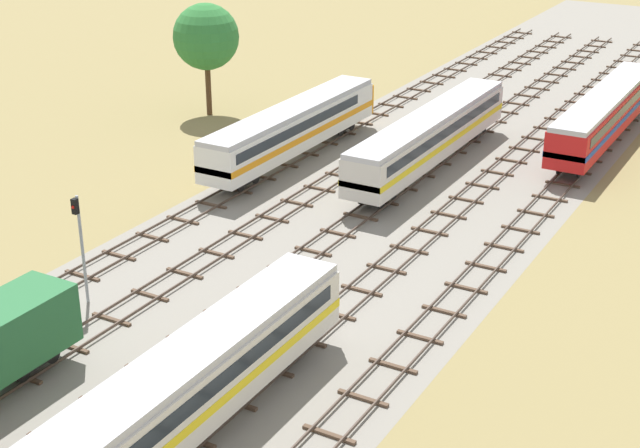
{
  "coord_description": "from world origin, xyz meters",
  "views": [
    {
      "loc": [
        24.66,
        9.97,
        22.78
      ],
      "look_at": [
        0.0,
        53.31,
        1.5
      ],
      "focal_mm": 52.52,
      "sensor_mm": 36.0,
      "label": 1
    }
  ],
  "objects_px": {
    "passenger_coach_centre_mid": "(168,400)",
    "passenger_coach_centre_left_far": "(430,133)",
    "signal_post_nearest": "(80,237)",
    "diesel_railcar_far_left_midfar": "(293,126)",
    "passenger_coach_centre_right_farther": "(605,111)"
  },
  "relations": [
    {
      "from": "passenger_coach_centre_mid",
      "to": "passenger_coach_centre_left_far",
      "type": "distance_m",
      "value": 36.22
    },
    {
      "from": "passenger_coach_centre_mid",
      "to": "diesel_railcar_far_left_midfar",
      "type": "relative_size",
      "value": 1.07
    },
    {
      "from": "diesel_railcar_far_left_midfar",
      "to": "signal_post_nearest",
      "type": "relative_size",
      "value": 3.45
    },
    {
      "from": "signal_post_nearest",
      "to": "passenger_coach_centre_mid",
      "type": "bearing_deg",
      "value": -34.31
    },
    {
      "from": "passenger_coach_centre_mid",
      "to": "passenger_coach_centre_left_far",
      "type": "xyz_separation_m",
      "value": [
        -4.71,
        35.91,
        0.0
      ]
    },
    {
      "from": "passenger_coach_centre_left_far",
      "to": "signal_post_nearest",
      "type": "height_order",
      "value": "signal_post_nearest"
    },
    {
      "from": "passenger_coach_centre_mid",
      "to": "signal_post_nearest",
      "type": "distance_m",
      "value": 14.3
    },
    {
      "from": "passenger_coach_centre_right_farther",
      "to": "passenger_coach_centre_mid",
      "type": "bearing_deg",
      "value": -95.64
    },
    {
      "from": "passenger_coach_centre_right_farther",
      "to": "diesel_railcar_far_left_midfar",
      "type": "bearing_deg",
      "value": -141.11
    },
    {
      "from": "passenger_coach_centre_right_farther",
      "to": "signal_post_nearest",
      "type": "xyz_separation_m",
      "value": [
        -16.49,
        -39.7,
        1.13
      ]
    },
    {
      "from": "diesel_railcar_far_left_midfar",
      "to": "passenger_coach_centre_right_farther",
      "type": "height_order",
      "value": "same"
    },
    {
      "from": "passenger_coach_centre_left_far",
      "to": "signal_post_nearest",
      "type": "xyz_separation_m",
      "value": [
        -7.07,
        -27.87,
        1.13
      ]
    },
    {
      "from": "diesel_railcar_far_left_midfar",
      "to": "passenger_coach_centre_left_far",
      "type": "distance_m",
      "value": 10.01
    },
    {
      "from": "passenger_coach_centre_mid",
      "to": "diesel_railcar_far_left_midfar",
      "type": "xyz_separation_m",
      "value": [
        -14.13,
        32.54,
        -0.02
      ]
    },
    {
      "from": "diesel_railcar_far_left_midfar",
      "to": "passenger_coach_centre_right_farther",
      "type": "distance_m",
      "value": 24.21
    }
  ]
}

